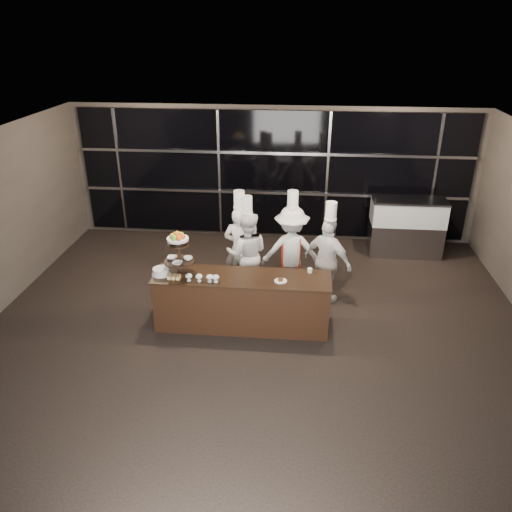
# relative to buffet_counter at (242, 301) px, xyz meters

# --- Properties ---
(room) EXTENTS (10.00, 10.00, 10.00)m
(room) POSITION_rel_buffet_counter_xyz_m (0.24, -1.14, 1.03)
(room) COLOR black
(room) RESTS_ON ground
(window_wall) EXTENTS (8.60, 0.10, 2.80)m
(window_wall) POSITION_rel_buffet_counter_xyz_m (0.24, 3.79, 1.04)
(window_wall) COLOR black
(window_wall) RESTS_ON ground
(buffet_counter) EXTENTS (2.84, 0.74, 0.92)m
(buffet_counter) POSITION_rel_buffet_counter_xyz_m (0.00, 0.00, 0.00)
(buffet_counter) COLOR black
(buffet_counter) RESTS_ON ground
(display_stand) EXTENTS (0.48, 0.48, 0.74)m
(display_stand) POSITION_rel_buffet_counter_xyz_m (-1.00, -0.00, 0.87)
(display_stand) COLOR black
(display_stand) RESTS_ON buffet_counter
(compotes) EXTENTS (0.54, 0.11, 0.12)m
(compotes) POSITION_rel_buffet_counter_xyz_m (-0.58, -0.22, 0.54)
(compotes) COLOR silver
(compotes) RESTS_ON buffet_counter
(layer_cake) EXTENTS (0.30, 0.30, 0.11)m
(layer_cake) POSITION_rel_buffet_counter_xyz_m (-1.30, -0.05, 0.51)
(layer_cake) COLOR white
(layer_cake) RESTS_ON buffet_counter
(pastry_squares) EXTENTS (0.20, 0.13, 0.05)m
(pastry_squares) POSITION_rel_buffet_counter_xyz_m (-1.06, -0.16, 0.48)
(pastry_squares) COLOR #E7C071
(pastry_squares) RESTS_ON buffet_counter
(small_plate) EXTENTS (0.20, 0.20, 0.05)m
(small_plate) POSITION_rel_buffet_counter_xyz_m (0.63, -0.10, 0.47)
(small_plate) COLOR white
(small_plate) RESTS_ON buffet_counter
(chef_cup) EXTENTS (0.08, 0.08, 0.07)m
(chef_cup) POSITION_rel_buffet_counter_xyz_m (1.08, 0.25, 0.49)
(chef_cup) COLOR white
(chef_cup) RESTS_ON buffet_counter
(display_case) EXTENTS (1.54, 0.67, 1.24)m
(display_case) POSITION_rel_buffet_counter_xyz_m (3.16, 3.16, 0.22)
(display_case) COLOR #A5A5AA
(display_case) RESTS_ON ground
(chef_a) EXTENTS (0.67, 0.51, 1.95)m
(chef_a) POSITION_rel_buffet_counter_xyz_m (-0.18, 1.21, 0.39)
(chef_a) COLOR silver
(chef_a) RESTS_ON ground
(chef_b) EXTENTS (0.81, 0.65, 1.89)m
(chef_b) POSITION_rel_buffet_counter_xyz_m (-0.04, 1.11, 0.34)
(chef_b) COLOR white
(chef_b) RESTS_ON ground
(chef_c) EXTENTS (1.14, 0.73, 1.97)m
(chef_c) POSITION_rel_buffet_counter_xyz_m (0.75, 1.24, 0.38)
(chef_c) COLOR silver
(chef_c) RESTS_ON ground
(chef_d) EXTENTS (0.99, 0.85, 1.90)m
(chef_d) POSITION_rel_buffet_counter_xyz_m (1.40, 0.92, 0.35)
(chef_d) COLOR white
(chef_d) RESTS_ON ground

